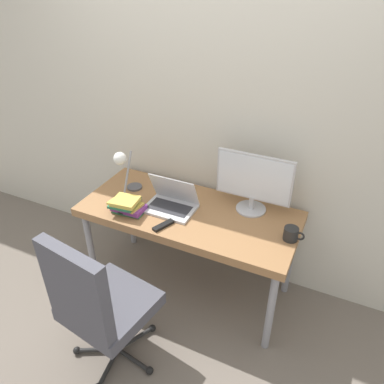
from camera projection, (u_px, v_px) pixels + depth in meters
name	position (u px, v px, depth m)	size (l,w,h in m)	color
ground_plane	(169.00, 316.00, 2.72)	(12.00, 12.00, 0.00)	#70665B
wall_back	(213.00, 113.00, 2.59)	(8.00, 0.05, 2.60)	beige
desk	(189.00, 218.00, 2.63)	(1.51, 0.67, 0.73)	#996B42
laptop	(171.00, 202.00, 2.59)	(0.34, 0.24, 0.24)	silver
monitor	(254.00, 181.00, 2.48)	(0.52, 0.21, 0.42)	#B7B7BC
desk_lamp	(124.00, 166.00, 2.64)	(0.11, 0.24, 0.36)	#4C4C51
office_chair	(98.00, 302.00, 2.12)	(0.56, 0.56, 1.02)	black
book_stack	(127.00, 205.00, 2.55)	(0.26, 0.20, 0.11)	#286B47
tv_remote	(163.00, 225.00, 2.43)	(0.10, 0.16, 0.02)	black
mug	(291.00, 234.00, 2.30)	(0.13, 0.09, 0.09)	black
game_controller	(124.00, 209.00, 2.57)	(0.13, 0.11, 0.04)	black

